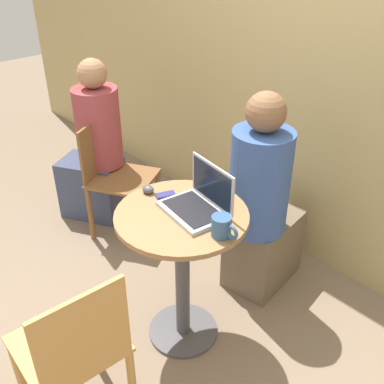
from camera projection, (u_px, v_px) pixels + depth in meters
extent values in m
plane|color=#7F6B56|center=(183.00, 331.00, 2.44)|extent=(12.00, 12.00, 0.00)
cube|color=tan|center=(332.00, 54.00, 2.39)|extent=(7.00, 0.05, 2.60)
cylinder|color=#4C4C51|center=(183.00, 330.00, 2.43)|extent=(0.37, 0.37, 0.02)
cylinder|color=#4C4C51|center=(182.00, 278.00, 2.24)|extent=(0.07, 0.07, 0.73)
cylinder|color=olive|center=(182.00, 216.00, 2.04)|extent=(0.62, 0.62, 0.02)
cube|color=#B7B7BC|center=(193.00, 211.00, 2.03)|extent=(0.33, 0.26, 0.02)
cube|color=black|center=(193.00, 209.00, 2.03)|extent=(0.29, 0.21, 0.00)
cube|color=#B7B7BC|center=(212.00, 184.00, 2.03)|extent=(0.30, 0.05, 0.20)
cube|color=#141E33|center=(211.00, 184.00, 2.03)|extent=(0.28, 0.04, 0.17)
cube|color=navy|center=(165.00, 195.00, 2.16)|extent=(0.08, 0.10, 0.02)
ellipsoid|color=#4C4C51|center=(148.00, 189.00, 2.18)|extent=(0.06, 0.05, 0.04)
cylinder|color=#335684|center=(221.00, 226.00, 1.87)|extent=(0.09, 0.09, 0.09)
torus|color=#335684|center=(232.00, 232.00, 1.83)|extent=(0.07, 0.02, 0.07)
cylinder|color=tan|center=(92.00, 332.00, 2.16)|extent=(0.04, 0.04, 0.42)
cylinder|color=tan|center=(19.00, 373.00, 1.97)|extent=(0.04, 0.04, 0.42)
cylinder|color=tan|center=(132.00, 383.00, 1.93)|extent=(0.04, 0.04, 0.42)
cube|color=tan|center=(68.00, 344.00, 1.84)|extent=(0.42, 0.42, 0.02)
cube|color=tan|center=(84.00, 338.00, 1.60)|extent=(0.04, 0.37, 0.39)
cube|color=brown|center=(263.00, 248.00, 2.70)|extent=(0.36, 0.49, 0.45)
cylinder|color=#38569E|center=(260.00, 182.00, 2.36)|extent=(0.32, 0.32, 0.57)
sphere|color=brown|center=(266.00, 112.00, 2.16)|extent=(0.20, 0.20, 0.20)
cylinder|color=brown|center=(139.00, 223.00, 2.95)|extent=(0.04, 0.04, 0.41)
cylinder|color=brown|center=(159.00, 196.00, 3.24)|extent=(0.04, 0.04, 0.41)
cylinder|color=brown|center=(90.00, 214.00, 3.05)|extent=(0.04, 0.04, 0.41)
cylinder|color=brown|center=(114.00, 188.00, 3.34)|extent=(0.04, 0.04, 0.41)
cube|color=brown|center=(123.00, 178.00, 3.03)|extent=(0.54, 0.54, 0.02)
cube|color=brown|center=(95.00, 149.00, 2.98)|extent=(0.20, 0.33, 0.37)
cube|color=#3D4766|center=(93.00, 187.00, 3.32)|extent=(0.51, 0.46, 0.44)
cylinder|color=#993D42|center=(98.00, 127.00, 3.04)|extent=(0.30, 0.30, 0.55)
sphere|color=#A87A56|center=(92.00, 73.00, 2.85)|extent=(0.19, 0.19, 0.19)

